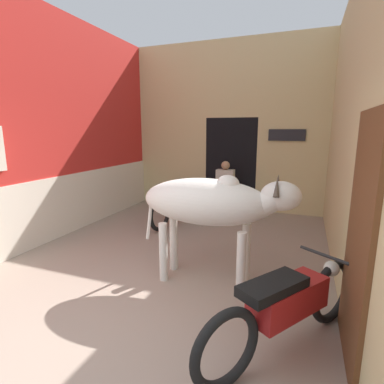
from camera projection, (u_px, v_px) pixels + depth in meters
ground_plane at (56, 365)px, 2.52m from camera, size 30.00×30.00×0.00m
wall_left_shopfront at (60, 130)px, 5.48m from camera, size 0.25×5.54×3.99m
wall_back_with_doorway at (230, 141)px, 7.47m from camera, size 4.63×0.93×3.99m
wall_right_with_door at (355, 127)px, 3.78m from camera, size 0.22×5.54×3.99m
cow at (212, 204)px, 3.71m from camera, size 1.98×0.65×1.45m
motorcycle_near at (288, 305)px, 2.61m from camera, size 1.25×1.76×0.77m
motorcycle_far at (178, 200)px, 6.44m from camera, size 0.58×2.16×0.79m
shopkeeper_seated at (225, 188)px, 6.79m from camera, size 0.40×0.33×1.25m
plastic_stool at (211, 202)px, 7.18m from camera, size 0.30×0.30×0.45m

